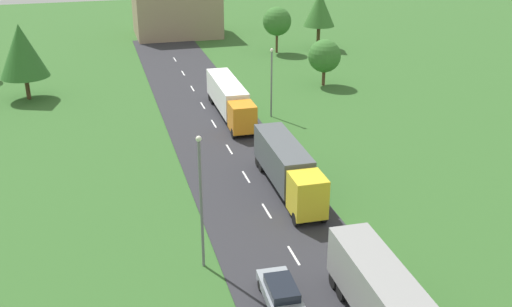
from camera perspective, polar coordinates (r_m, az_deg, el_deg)
road at (r=40.13m, az=3.89°, el=-10.15°), size 10.00×140.00×0.06m
lane_marking_centre at (r=36.90m, az=6.07°, el=-13.52°), size 0.16×120.84×0.01m
truck_second at (r=48.08m, az=3.02°, el=-1.25°), size 2.66×12.22×3.74m
truck_third at (r=65.08m, az=-2.53°, el=5.31°), size 2.63×14.08×3.61m
car_second at (r=35.86m, az=2.38°, el=-13.08°), size 2.09×4.66×1.50m
lamppost_second at (r=37.25m, az=-5.26°, el=-4.13°), size 0.36×0.36×9.06m
lamppost_third at (r=64.43m, az=1.49°, el=7.11°), size 0.36×0.36×7.56m
tree_oak at (r=75.16m, az=-21.39°, el=9.08°), size 5.61×5.61×8.90m
tree_birch at (r=96.08m, az=6.05°, el=13.54°), size 4.90×4.90×8.97m
tree_ash at (r=93.17m, az=2.02°, el=12.45°), size 4.34×4.34×6.99m
tree_lime at (r=76.56m, az=6.54°, el=9.20°), size 4.12×4.12×5.88m
distant_building at (r=106.75m, az=-7.58°, el=13.48°), size 14.22×11.23×9.00m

